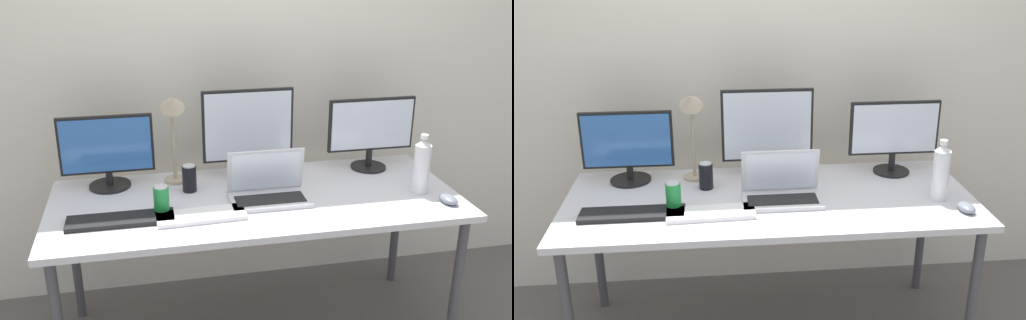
% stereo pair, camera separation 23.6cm
% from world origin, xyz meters
% --- Properties ---
extents(wall_back, '(7.00, 0.08, 2.60)m').
position_xyz_m(wall_back, '(0.00, 0.59, 1.30)').
color(wall_back, silver).
rests_on(wall_back, ground).
extents(work_desk, '(1.84, 0.76, 0.74)m').
position_xyz_m(work_desk, '(0.00, 0.00, 0.68)').
color(work_desk, '#424247').
rests_on(work_desk, ground).
extents(monitor_left, '(0.43, 0.19, 0.35)m').
position_xyz_m(monitor_left, '(-0.65, 0.25, 0.92)').
color(monitor_left, black).
rests_on(monitor_left, work_desk).
extents(monitor_center, '(0.44, 0.21, 0.44)m').
position_xyz_m(monitor_center, '(0.01, 0.26, 0.97)').
color(monitor_center, black).
rests_on(monitor_center, work_desk).
extents(monitor_right, '(0.44, 0.18, 0.37)m').
position_xyz_m(monitor_right, '(0.64, 0.24, 0.94)').
color(monitor_right, black).
rests_on(monitor_right, work_desk).
extents(laptop_silver, '(0.35, 0.21, 0.22)m').
position_xyz_m(laptop_silver, '(0.05, -0.03, 0.79)').
color(laptop_silver, silver).
rests_on(laptop_silver, work_desk).
extents(keyboard_main, '(0.38, 0.15, 0.02)m').
position_xyz_m(keyboard_main, '(-0.27, -0.16, 0.75)').
color(keyboard_main, white).
rests_on(keyboard_main, work_desk).
extents(keyboard_aux, '(0.44, 0.13, 0.02)m').
position_xyz_m(keyboard_aux, '(-0.60, -0.13, 0.75)').
color(keyboard_aux, black).
rests_on(keyboard_aux, work_desk).
extents(mouse_by_keyboard, '(0.08, 0.11, 0.04)m').
position_xyz_m(mouse_by_keyboard, '(0.82, -0.23, 0.76)').
color(mouse_by_keyboard, slate).
rests_on(mouse_by_keyboard, work_desk).
extents(water_bottle, '(0.07, 0.07, 0.28)m').
position_xyz_m(water_bottle, '(0.75, -0.09, 0.87)').
color(water_bottle, silver).
rests_on(water_bottle, work_desk).
extents(soda_can_near_keyboard, '(0.07, 0.07, 0.13)m').
position_xyz_m(soda_can_near_keyboard, '(-0.29, 0.13, 0.80)').
color(soda_can_near_keyboard, black).
rests_on(soda_can_near_keyboard, work_desk).
extents(soda_can_by_laptop, '(0.07, 0.07, 0.13)m').
position_xyz_m(soda_can_by_laptop, '(-0.42, -0.09, 0.80)').
color(soda_can_by_laptop, '#197F33').
rests_on(soda_can_by_laptop, work_desk).
extents(desk_lamp, '(0.11, 0.18, 0.46)m').
position_xyz_m(desk_lamp, '(-0.34, 0.22, 1.05)').
color(desk_lamp, tan).
rests_on(desk_lamp, work_desk).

